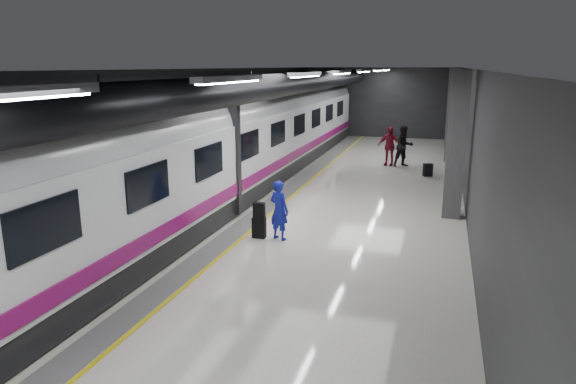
% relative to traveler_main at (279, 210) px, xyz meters
% --- Properties ---
extents(ground, '(40.00, 40.00, 0.00)m').
position_rel_traveler_main_xyz_m(ground, '(-0.05, 1.61, -0.82)').
color(ground, silver).
rests_on(ground, ground).
extents(platform_hall, '(10.02, 40.02, 4.51)m').
position_rel_traveler_main_xyz_m(platform_hall, '(-0.33, 2.56, 2.72)').
color(platform_hall, black).
rests_on(platform_hall, ground).
extents(train, '(3.05, 38.00, 4.05)m').
position_rel_traveler_main_xyz_m(train, '(-3.29, 1.60, 1.25)').
color(train, black).
rests_on(train, ground).
extents(traveler_main, '(0.71, 0.60, 1.64)m').
position_rel_traveler_main_xyz_m(traveler_main, '(0.00, 0.00, 0.00)').
color(traveler_main, '#1B21CF').
rests_on(traveler_main, ground).
extents(suitcase_main, '(0.37, 0.24, 0.59)m').
position_rel_traveler_main_xyz_m(suitcase_main, '(-0.57, -0.05, -0.53)').
color(suitcase_main, black).
rests_on(suitcase_main, ground).
extents(shoulder_bag, '(0.32, 0.18, 0.42)m').
position_rel_traveler_main_xyz_m(shoulder_bag, '(-0.56, -0.05, -0.03)').
color(shoulder_bag, black).
rests_on(shoulder_bag, suitcase_main).
extents(traveler_far_a, '(1.18, 1.11, 1.92)m').
position_rel_traveler_main_xyz_m(traveler_far_a, '(2.40, 11.60, 0.14)').
color(traveler_far_a, black).
rests_on(traveler_far_a, ground).
extents(traveler_far_b, '(1.14, 0.63, 1.84)m').
position_rel_traveler_main_xyz_m(traveler_far_b, '(1.72, 11.70, 0.10)').
color(traveler_far_b, maroon).
rests_on(traveler_far_b, ground).
extents(suitcase_far, '(0.43, 0.36, 0.55)m').
position_rel_traveler_main_xyz_m(suitcase_far, '(3.59, 9.67, -0.55)').
color(suitcase_far, black).
rests_on(suitcase_far, ground).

